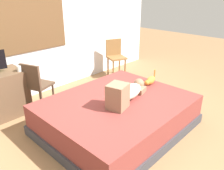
{
  "coord_description": "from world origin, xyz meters",
  "views": [
    {
      "loc": [
        -2.07,
        -1.78,
        1.96
      ],
      "look_at": [
        0.2,
        0.4,
        0.62
      ],
      "focal_mm": 36.67,
      "sensor_mm": 36.0,
      "label": 1
    }
  ],
  "objects": [
    {
      "name": "ground_plane",
      "position": [
        0.0,
        0.0,
        0.0
      ],
      "size": [
        16.0,
        16.0,
        0.0
      ],
      "primitive_type": "plane",
      "color": "olive"
    },
    {
      "name": "cat",
      "position": [
        0.92,
        0.2,
        0.53
      ],
      "size": [
        0.35,
        0.16,
        0.21
      ],
      "color": "#C67A2D",
      "rests_on": "bed"
    },
    {
      "name": "bed",
      "position": [
        0.1,
        0.2,
        0.23
      ],
      "size": [
        2.09,
        1.71,
        0.47
      ],
      "color": "#38383D",
      "rests_on": "ground"
    },
    {
      "name": "chair_by_desk",
      "position": [
        -0.44,
        1.52,
        0.51
      ],
      "size": [
        0.49,
        0.49,
        0.86
      ],
      "color": "#4C3828",
      "rests_on": "ground"
    },
    {
      "name": "chair_spare",
      "position": [
        1.74,
        1.77,
        0.51
      ],
      "size": [
        0.49,
        0.49,
        0.86
      ],
      "color": "brown",
      "rests_on": "ground"
    },
    {
      "name": "cup",
      "position": [
        -0.62,
        1.64,
        0.79
      ],
      "size": [
        0.07,
        0.07,
        0.09
      ],
      "primitive_type": "cylinder",
      "color": "white",
      "rests_on": "desk"
    },
    {
      "name": "back_wall_with_window",
      "position": [
        -0.0,
        2.23,
        1.45
      ],
      "size": [
        6.4,
        0.14,
        2.9
      ],
      "color": "silver",
      "rests_on": "ground"
    },
    {
      "name": "person_lying",
      "position": [
        0.22,
        0.12,
        0.58
      ],
      "size": [
        0.94,
        0.46,
        0.34
      ],
      "color": "#CCB299",
      "rests_on": "bed"
    }
  ]
}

